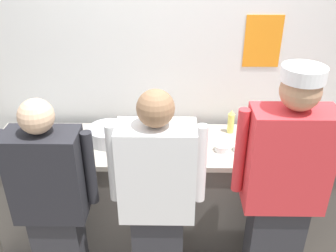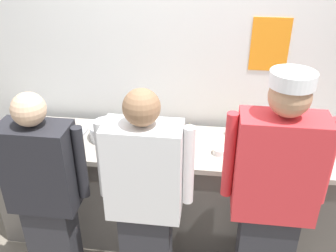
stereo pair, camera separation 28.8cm
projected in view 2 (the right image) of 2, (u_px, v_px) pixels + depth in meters
The scene contains 16 objects.
wall_back at pixel (177, 73), 3.10m from camera, with size 4.42×0.11×2.66m.
prep_counter at pixel (170, 190), 3.13m from camera, with size 2.82×0.65×0.92m.
chef_near_left at pixel (46, 196), 2.48m from camera, with size 0.59×0.24×1.58m.
chef_center at pixel (145, 202), 2.38m from camera, with size 0.60×0.24×1.64m.
chef_far_right at pixel (272, 198), 2.28m from camera, with size 0.63×0.24×1.77m.
plate_stack_front at pixel (162, 135), 2.94m from camera, with size 0.23×0.23×0.10m.
plate_stack_rear at pixel (266, 155), 2.73m from camera, with size 0.23×0.23×0.05m.
mixing_bowl_steel at pixel (110, 131), 2.97m from camera, with size 0.32×0.32×0.12m, color #B7BABF.
sheet_tray at pixel (56, 134), 3.01m from camera, with size 0.44×0.28×0.02m, color #B7BABF.
squeeze_bottle_primary at pixel (189, 135), 2.85m from camera, with size 0.05×0.05×0.19m.
squeeze_bottle_secondary at pixel (234, 125), 2.97m from camera, with size 0.05×0.05×0.20m.
ramekin_green_sauce at pixel (287, 142), 2.88m from camera, with size 0.10×0.10×0.04m.
ramekin_yellow_sauce at pixel (239, 152), 2.76m from camera, with size 0.10×0.10×0.04m.
ramekin_red_sauce at pixel (220, 151), 2.77m from camera, with size 0.10×0.10×0.05m.
ramekin_orange_sauce at pixel (322, 146), 2.84m from camera, with size 0.09×0.09×0.04m.
deli_cup at pixel (154, 148), 2.76m from camera, with size 0.09×0.09×0.10m, color white.
Camera 2 is at (0.30, -2.12, 2.43)m, focal length 40.00 mm.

